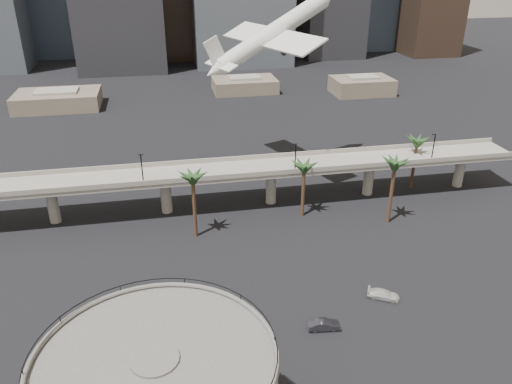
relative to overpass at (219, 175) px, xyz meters
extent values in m
cylinder|color=#514F4C|center=(-13.00, -59.00, 8.44)|extent=(22.00, 22.00, 0.45)
torus|color=#514F4C|center=(-13.00, -59.00, 8.91)|extent=(22.20, 22.20, 0.50)
torus|color=black|center=(-13.00, -59.00, 9.71)|extent=(21.80, 21.80, 0.10)
cube|color=gray|center=(0.00, 0.00, 0.66)|extent=(130.00, 9.00, 0.90)
cube|color=gray|center=(0.00, -4.50, 1.56)|extent=(130.00, 0.30, 1.00)
cube|color=gray|center=(0.00, 4.50, 1.56)|extent=(130.00, 0.30, 1.00)
cylinder|color=gray|center=(-33.00, 0.00, -3.54)|extent=(2.20, 2.20, 8.00)
cylinder|color=gray|center=(-11.00, 0.00, -3.54)|extent=(2.20, 2.20, 8.00)
cylinder|color=gray|center=(11.00, 0.00, -3.54)|extent=(2.20, 2.20, 8.00)
cylinder|color=gray|center=(33.00, 0.00, -3.54)|extent=(2.20, 2.20, 8.00)
cylinder|color=gray|center=(55.00, 0.00, -3.54)|extent=(2.20, 2.20, 8.00)
cylinder|color=black|center=(-15.00, -4.00, 4.16)|extent=(0.24, 0.24, 6.00)
cylinder|color=black|center=(15.00, -4.00, 4.16)|extent=(0.24, 0.24, 6.00)
cylinder|color=black|center=(45.00, -4.00, 4.16)|extent=(0.24, 0.24, 6.00)
cylinder|color=#462E1E|center=(-6.00, -11.00, -1.26)|extent=(0.70, 0.70, 12.15)
ellipsoid|color=#203E1C|center=(-6.00, -11.00, 5.21)|extent=(4.40, 4.40, 2.00)
cylinder|color=#462E1E|center=(16.00, -7.00, -1.94)|extent=(0.70, 0.70, 10.80)
ellipsoid|color=#203E1C|center=(16.00, -7.00, 3.86)|extent=(4.40, 4.40, 2.00)
cylinder|color=#462E1E|center=(32.00, -13.00, -1.04)|extent=(0.70, 0.70, 12.60)
ellipsoid|color=#203E1C|center=(32.00, -13.00, 5.66)|extent=(4.40, 4.40, 2.00)
cylinder|color=#462E1E|center=(44.00, 1.00, -1.71)|extent=(0.70, 0.70, 11.25)
ellipsoid|color=#203E1C|center=(44.00, 1.00, 4.31)|extent=(4.40, 4.40, 2.00)
cube|color=brown|center=(-45.00, 85.00, -4.59)|extent=(28.00, 18.00, 5.50)
cube|color=gray|center=(-45.00, 85.00, -1.44)|extent=(14.00, 9.00, 0.80)
cube|color=brown|center=(22.00, 95.00, -4.84)|extent=(24.00, 16.00, 5.00)
cube|color=gray|center=(22.00, 95.00, -1.94)|extent=(12.00, 8.00, 0.80)
cube|color=brown|center=(65.00, 83.00, -4.34)|extent=(22.00, 15.00, 6.00)
cube|color=gray|center=(65.00, 83.00, -0.94)|extent=(11.00, 7.50, 0.80)
cube|color=#354253|center=(-55.00, 190.00, 19.30)|extent=(30.00, 30.00, 53.27)
cube|color=#7E7157|center=(55.00, 185.00, 15.97)|extent=(24.00, 24.00, 46.61)
cube|color=#7E7157|center=(18.00, 205.00, 13.75)|extent=(22.00, 22.00, 42.17)
cylinder|color=silver|center=(14.35, 14.36, 25.84)|extent=(27.34, 13.39, 15.36)
cone|color=silver|center=(0.74, 9.17, 19.20)|extent=(5.53, 4.75, 4.50)
cube|color=silver|center=(13.71, 14.11, 24.84)|extent=(16.88, 31.16, 3.11)
cube|color=silver|center=(2.34, 9.78, 20.43)|extent=(5.88, 10.49, 1.26)
cube|color=silver|center=(1.22, 9.35, 23.06)|extent=(5.14, 2.25, 6.54)
cylinder|color=#25252A|center=(12.68, 19.80, 23.74)|extent=(5.22, 3.64, 3.68)
cylinder|color=#25252A|center=(16.73, 9.19, 23.74)|extent=(5.22, 3.64, 3.68)
imported|color=#B03819|center=(-2.48, -40.48, -6.53)|extent=(5.12, 3.49, 1.62)
imported|color=#242328|center=(9.61, -40.58, -6.57)|extent=(4.83, 2.15, 1.54)
imported|color=#B9BAB6|center=(20.89, -35.63, -6.63)|extent=(5.26, 4.09, 1.42)
camera|label=1|loc=(-10.65, -93.33, 41.15)|focal=35.00mm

